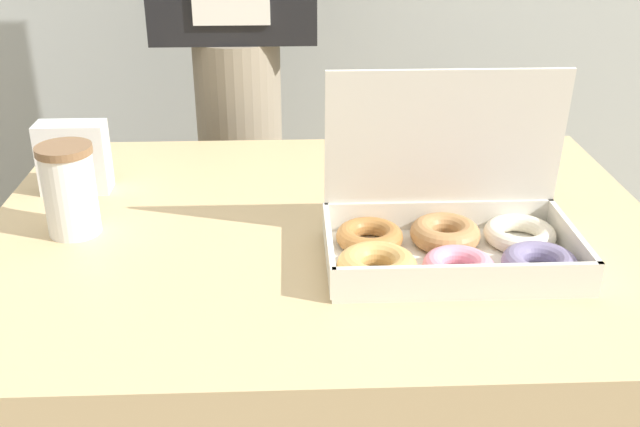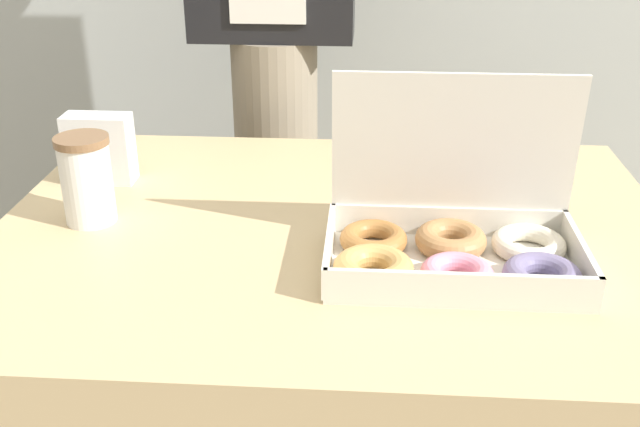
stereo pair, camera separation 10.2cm
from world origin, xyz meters
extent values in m
cube|color=tan|center=(0.00, 0.00, 0.38)|extent=(1.06, 0.81, 0.75)
cube|color=silver|center=(0.17, -0.13, 0.76)|extent=(0.35, 0.21, 0.01)
cube|color=silver|center=(0.00, -0.13, 0.78)|extent=(0.01, 0.21, 0.04)
cube|color=silver|center=(0.34, -0.13, 0.78)|extent=(0.01, 0.21, 0.04)
cube|color=silver|center=(0.17, -0.23, 0.78)|extent=(0.35, 0.01, 0.04)
cube|color=silver|center=(0.17, -0.03, 0.78)|extent=(0.35, 0.01, 0.04)
cube|color=silver|center=(0.17, -0.04, 0.91)|extent=(0.35, 0.02, 0.21)
torus|color=tan|center=(0.06, -0.18, 0.78)|extent=(0.15, 0.15, 0.03)
torus|color=#A87038|center=(0.06, -0.08, 0.77)|extent=(0.14, 0.14, 0.03)
torus|color=pink|center=(0.17, -0.18, 0.77)|extent=(0.11, 0.11, 0.03)
torus|color=#B27F4C|center=(0.17, -0.08, 0.78)|extent=(0.14, 0.14, 0.03)
torus|color=slate|center=(0.28, -0.18, 0.77)|extent=(0.13, 0.13, 0.03)
torus|color=silver|center=(0.28, -0.08, 0.77)|extent=(0.15, 0.15, 0.03)
cylinder|color=white|center=(-0.38, -0.01, 0.82)|extent=(0.08, 0.08, 0.13)
cylinder|color=brown|center=(-0.38, -0.01, 0.89)|extent=(0.08, 0.08, 0.01)
cube|color=silver|center=(-0.42, 0.16, 0.81)|extent=(0.12, 0.05, 0.12)
cylinder|color=gray|center=(-0.17, 0.64, 0.46)|extent=(0.20, 0.20, 0.91)
camera|label=1|loc=(-0.05, -1.05, 1.27)|focal=42.00mm
camera|label=2|loc=(0.05, -1.05, 1.27)|focal=42.00mm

